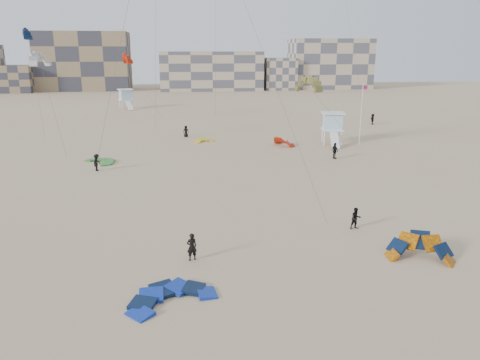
{
  "coord_description": "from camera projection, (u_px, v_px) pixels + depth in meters",
  "views": [
    {
      "loc": [
        0.04,
        -24.26,
        12.28
      ],
      "look_at": [
        3.85,
        6.0,
        3.82
      ],
      "focal_mm": 35.0,
      "sensor_mm": 36.0,
      "label": 1
    }
  ],
  "objects": [
    {
      "name": "kite_ground_yellow",
      "position": [
        205.0,
        142.0,
        65.18
      ],
      "size": [
        3.99,
        4.09,
        1.36
      ],
      "primitive_type": null,
      "rotation": [
        0.21,
        0.0,
        0.41
      ],
      "color": "#D2B109",
      "rests_on": "ground"
    },
    {
      "name": "kite_fly_grey",
      "position": [
        39.0,
        61.0,
        57.12
      ],
      "size": [
        6.55,
        11.58,
        11.44
      ],
      "rotation": [
        0.0,
        0.0,
        1.22
      ],
      "color": "silver",
      "rests_on": "ground"
    },
    {
      "name": "kitesurfer_main",
      "position": [
        192.0,
        247.0,
        28.16
      ],
      "size": [
        0.72,
        0.57,
        1.73
      ],
      "primitive_type": "imported",
      "rotation": [
        0.0,
        0.0,
        3.42
      ],
      "color": "black",
      "rests_on": "ground"
    },
    {
      "name": "kitesurfer_d",
      "position": [
        335.0,
        151.0,
        54.74
      ],
      "size": [
        0.8,
        1.2,
        1.9
      ],
      "primitive_type": "imported",
      "rotation": [
        0.0,
        0.0,
        1.91
      ],
      "color": "black",
      "rests_on": "ground"
    },
    {
      "name": "kitesurfer_c",
      "position": [
        97.0,
        162.0,
        49.22
      ],
      "size": [
        1.01,
        1.32,
        1.81
      ],
      "primitive_type": "imported",
      "rotation": [
        0.0,
        0.0,
        1.25
      ],
      "color": "black",
      "rests_on": "ground"
    },
    {
      "name": "kite_fly_navy",
      "position": [
        27.0,
        35.0,
        70.83
      ],
      "size": [
        6.12,
        13.9,
        14.67
      ],
      "rotation": [
        0.0,
        0.0,
        1.74
      ],
      "color": "#081B36",
      "rests_on": "ground"
    },
    {
      "name": "flagpole",
      "position": [
        361.0,
        113.0,
        62.16
      ],
      "size": [
        0.66,
        0.1,
        8.13
      ],
      "color": "white",
      "rests_on": "ground"
    },
    {
      "name": "lifeguard_tower_near",
      "position": [
        332.0,
        128.0,
        63.52
      ],
      "size": [
        3.51,
        6.1,
        4.26
      ],
      "rotation": [
        0.0,
        0.0,
        -0.18
      ],
      "color": "white",
      "rests_on": "ground"
    },
    {
      "name": "kite_ground_blue",
      "position": [
        171.0,
        300.0,
        23.81
      ],
      "size": [
        5.73,
        5.83,
        1.27
      ],
      "primitive_type": null,
      "rotation": [
        0.12,
        0.0,
        0.45
      ],
      "color": "#112CC3",
      "rests_on": "ground"
    },
    {
      "name": "kitesurfer_b",
      "position": [
        356.0,
        218.0,
        33.15
      ],
      "size": [
        0.83,
        0.68,
        1.57
      ],
      "primitive_type": "imported",
      "rotation": [
        0.0,
        0.0,
        0.12
      ],
      "color": "black",
      "rests_on": "ground"
    },
    {
      "name": "kite_fly_red",
      "position": [
        127.0,
        59.0,
        83.87
      ],
      "size": [
        8.29,
        8.84,
        11.22
      ],
      "rotation": [
        0.0,
        0.0,
        1.86
      ],
      "color": "#B23209",
      "rests_on": "ground"
    },
    {
      "name": "kite_ground_orange",
      "position": [
        419.0,
        259.0,
        28.54
      ],
      "size": [
        5.09,
        5.1,
        3.94
      ],
      "primitive_type": null,
      "rotation": [
        0.79,
        0.0,
        -0.38
      ],
      "color": "orange",
      "rests_on": "ground"
    },
    {
      "name": "condo_mid",
      "position": [
        211.0,
        71.0,
        150.36
      ],
      "size": [
        32.0,
        16.0,
        12.0
      ],
      "primitive_type": "cube",
      "color": "tan",
      "rests_on": "ground"
    },
    {
      "name": "kite_fly_olive",
      "position": [
        308.0,
        86.0,
        59.01
      ],
      "size": [
        7.93,
        6.81,
        8.37
      ],
      "rotation": [
        0.0,
        0.0,
        -0.88
      ],
      "color": "brown",
      "rests_on": "ground"
    },
    {
      "name": "condo_east",
      "position": [
        330.0,
        64.0,
        156.55
      ],
      "size": [
        26.0,
        14.0,
        16.0
      ],
      "primitive_type": "cube",
      "color": "tan",
      "rests_on": "ground"
    },
    {
      "name": "condo_fill_right",
      "position": [
        279.0,
        74.0,
        151.36
      ],
      "size": [
        10.0,
        10.0,
        10.0
      ],
      "primitive_type": "cube",
      "color": "tan",
      "rests_on": "ground"
    },
    {
      "name": "lifeguard_tower_far",
      "position": [
        126.0,
        99.0,
        101.9
      ],
      "size": [
        3.81,
        6.23,
        4.22
      ],
      "rotation": [
        0.0,
        0.0,
        0.34
      ],
      "color": "white",
      "rests_on": "ground"
    },
    {
      "name": "kitesurfer_e",
      "position": [
        186.0,
        131.0,
        68.61
      ],
      "size": [
        0.84,
        0.57,
        1.69
      ],
      "primitive_type": "imported",
      "rotation": [
        0.0,
        0.0,
        0.04
      ],
      "color": "black",
      "rests_on": "ground"
    },
    {
      "name": "kite_ground_green",
      "position": [
        101.0,
        162.0,
        53.16
      ],
      "size": [
        5.33,
        5.3,
        0.69
      ],
      "primitive_type": null,
      "rotation": [
        0.06,
        0.0,
        -0.87
      ],
      "color": "green",
      "rests_on": "ground"
    },
    {
      "name": "kite_ground_red_far",
      "position": [
        284.0,
        145.0,
        62.64
      ],
      "size": [
        4.65,
        4.59,
        3.41
      ],
      "primitive_type": null,
      "rotation": [
        0.71,
        0.0,
        2.01
      ],
      "color": "#B23209",
      "rests_on": "ground"
    },
    {
      "name": "condo_fill_left",
      "position": [
        14.0,
        79.0,
        141.76
      ],
      "size": [
        12.0,
        10.0,
        8.0
      ],
      "primitive_type": "cube",
      "color": "#866F50",
      "rests_on": "ground"
    },
    {
      "name": "kitesurfer_f",
      "position": [
        372.0,
        119.0,
        80.42
      ],
      "size": [
        0.84,
        1.74,
        1.8
      ],
      "primitive_type": "imported",
      "rotation": [
        0.0,
        0.0,
        -1.76
      ],
      "color": "black",
      "rests_on": "ground"
    },
    {
      "name": "ground",
      "position": [
        186.0,
        275.0,
        26.47
      ],
      "size": [
        320.0,
        320.0,
        0.0
      ],
      "primitive_type": "plane",
      "color": "tan",
      "rests_on": "ground"
    },
    {
      "name": "condo_west_b",
      "position": [
        84.0,
        61.0,
        148.56
      ],
      "size": [
        28.0,
        14.0,
        18.0
      ],
      "primitive_type": "cube",
      "color": "#866F50",
      "rests_on": "ground"
    }
  ]
}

